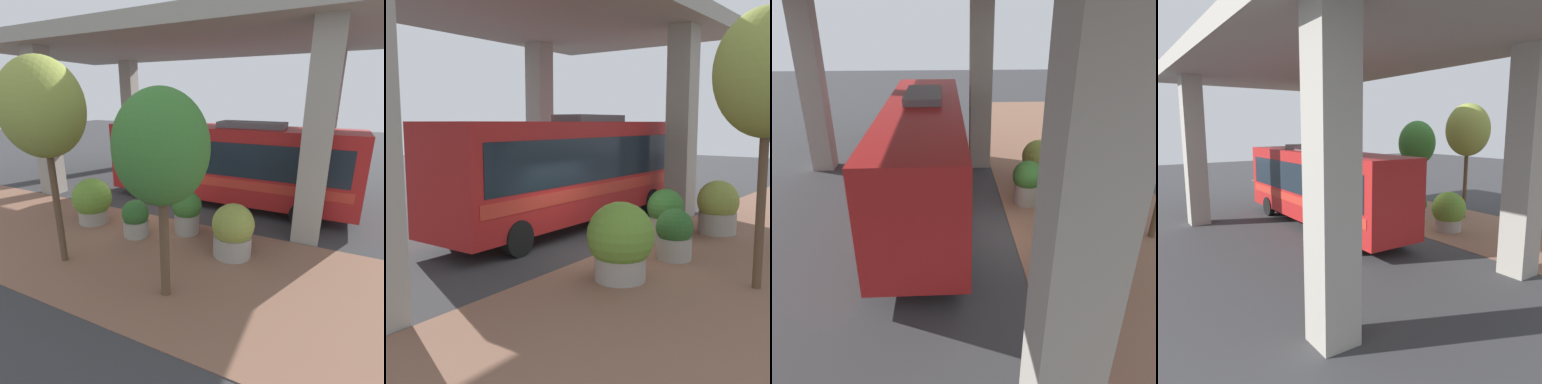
% 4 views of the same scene
% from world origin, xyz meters
% --- Properties ---
extents(ground_plane, '(80.00, 80.00, 0.00)m').
position_xyz_m(ground_plane, '(0.00, 0.00, 0.00)').
color(ground_plane, '#38383A').
rests_on(ground_plane, ground).
extents(sidewalk_strip, '(6.00, 40.00, 0.02)m').
position_xyz_m(sidewalk_strip, '(-3.00, 0.00, 0.01)').
color(sidewalk_strip, '#845B47').
rests_on(sidewalk_strip, ground).
extents(overpass, '(9.40, 20.61, 7.68)m').
position_xyz_m(overpass, '(4.00, 0.00, 6.75)').
color(overpass, '#9E998E').
rests_on(overpass, ground).
extents(bus, '(2.62, 11.16, 3.84)m').
position_xyz_m(bus, '(2.78, -2.43, 2.08)').
color(bus, '#B21E1E').
rests_on(bus, ground).
extents(fire_hydrant, '(0.47, 0.22, 0.89)m').
position_xyz_m(fire_hydrant, '(-0.94, -0.17, 0.45)').
color(fire_hydrant, gold).
rests_on(fire_hydrant, ground).
extents(planter_front, '(0.97, 0.97, 1.36)m').
position_xyz_m(planter_front, '(-1.90, -0.72, 0.68)').
color(planter_front, '#9E998E').
rests_on(planter_front, ground).
extents(planter_middle, '(1.54, 1.54, 1.82)m').
position_xyz_m(planter_middle, '(-1.63, 1.55, 0.91)').
color(planter_middle, '#9E998E').
rests_on(planter_middle, ground).
extents(planter_back, '(1.33, 1.33, 1.74)m').
position_xyz_m(planter_back, '(-1.73, -4.32, 0.85)').
color(planter_back, '#9E998E').
rests_on(planter_back, ground).
extents(planter_extra, '(1.09, 1.09, 1.62)m').
position_xyz_m(planter_extra, '(-0.87, -2.27, 0.85)').
color(planter_extra, '#9E998E').
rests_on(planter_extra, ground).
extents(street_tree_near, '(2.18, 2.18, 5.09)m').
position_xyz_m(street_tree_near, '(-4.37, -3.42, 3.76)').
color(street_tree_near, brown).
rests_on(street_tree_near, ground).
extents(street_tree_far, '(2.21, 2.21, 5.90)m').
position_xyz_m(street_tree_far, '(-4.30, 0.26, 4.54)').
color(street_tree_far, brown).
rests_on(street_tree_far, ground).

